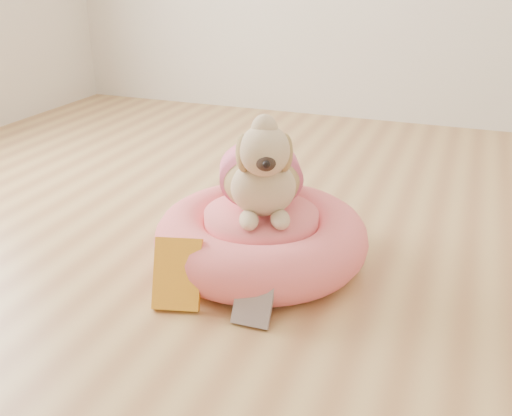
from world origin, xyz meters
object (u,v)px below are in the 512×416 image
(pet_bed, at_px, (261,237))
(book_white, at_px, (254,296))
(dog, at_px, (262,156))
(book_yellow, at_px, (177,274))

(pet_bed, height_order, book_white, pet_bed)
(dog, bearing_deg, pet_bed, -93.71)
(pet_bed, relative_size, book_yellow, 3.38)
(book_yellow, relative_size, book_white, 1.26)
(pet_bed, bearing_deg, dog, 110.24)
(pet_bed, xyz_separation_m, dog, (-0.01, 0.04, 0.28))
(pet_bed, xyz_separation_m, book_white, (0.11, -0.34, -0.01))
(pet_bed, relative_size, dog, 1.47)
(book_white, bearing_deg, pet_bed, 105.11)
(pet_bed, bearing_deg, book_white, -72.68)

